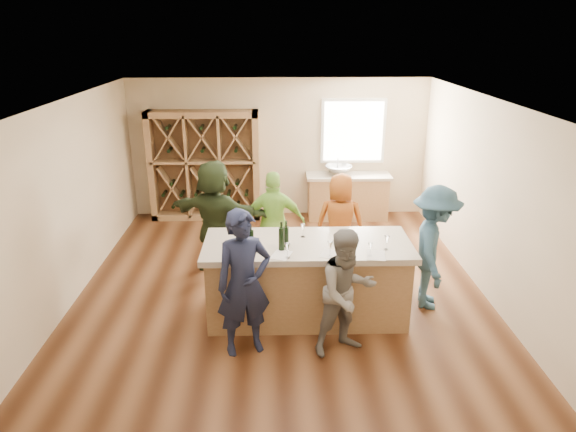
{
  "coord_description": "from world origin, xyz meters",
  "views": [
    {
      "loc": [
        -0.08,
        -6.77,
        3.74
      ],
      "look_at": [
        0.1,
        0.2,
        1.15
      ],
      "focal_mm": 32.0,
      "sensor_mm": 36.0,
      "label": 1
    }
  ],
  "objects_px": {
    "wine_bottle_d": "(282,239)",
    "person_far_left": "(215,216)",
    "wine_bottle_b": "(251,242)",
    "person_far_mid": "(274,223)",
    "sink": "(339,170)",
    "tasting_counter_base": "(307,282)",
    "wine_bottle_a": "(240,237)",
    "person_server": "(434,248)",
    "person_far_right": "(340,222)",
    "wine_rack": "(205,166)",
    "person_near_right": "(347,293)",
    "person_near_left": "(244,284)",
    "wine_bottle_e": "(286,237)"
  },
  "relations": [
    {
      "from": "wine_bottle_a",
      "to": "wine_bottle_d",
      "type": "relative_size",
      "value": 0.98
    },
    {
      "from": "wine_bottle_b",
      "to": "person_far_mid",
      "type": "height_order",
      "value": "person_far_mid"
    },
    {
      "from": "person_near_right",
      "to": "wine_bottle_d",
      "type": "bearing_deg",
      "value": 117.99
    },
    {
      "from": "wine_bottle_d",
      "to": "person_server",
      "type": "bearing_deg",
      "value": 12.27
    },
    {
      "from": "wine_bottle_b",
      "to": "person_far_mid",
      "type": "distance_m",
      "value": 1.75
    },
    {
      "from": "sink",
      "to": "person_far_right",
      "type": "relative_size",
      "value": 0.34
    },
    {
      "from": "wine_bottle_d",
      "to": "person_far_mid",
      "type": "bearing_deg",
      "value": 93.26
    },
    {
      "from": "wine_rack",
      "to": "person_near_right",
      "type": "relative_size",
      "value": 1.39
    },
    {
      "from": "tasting_counter_base",
      "to": "person_far_mid",
      "type": "height_order",
      "value": "person_far_mid"
    },
    {
      "from": "sink",
      "to": "tasting_counter_base",
      "type": "xyz_separation_m",
      "value": [
        -0.87,
        -3.82,
        -0.51
      ]
    },
    {
      "from": "person_near_left",
      "to": "tasting_counter_base",
      "type": "bearing_deg",
      "value": 25.87
    },
    {
      "from": "person_far_mid",
      "to": "person_far_left",
      "type": "xyz_separation_m",
      "value": [
        -0.93,
        0.06,
        0.09
      ]
    },
    {
      "from": "wine_bottle_d",
      "to": "person_far_left",
      "type": "bearing_deg",
      "value": 121.38
    },
    {
      "from": "sink",
      "to": "person_far_mid",
      "type": "relative_size",
      "value": 0.33
    },
    {
      "from": "wine_bottle_b",
      "to": "person_far_left",
      "type": "distance_m",
      "value": 1.89
    },
    {
      "from": "tasting_counter_base",
      "to": "wine_bottle_b",
      "type": "height_order",
      "value": "wine_bottle_b"
    },
    {
      "from": "wine_bottle_e",
      "to": "person_far_left",
      "type": "distance_m",
      "value": 1.93
    },
    {
      "from": "person_far_right",
      "to": "sink",
      "type": "bearing_deg",
      "value": -87.95
    },
    {
      "from": "person_near_right",
      "to": "person_far_right",
      "type": "distance_m",
      "value": 2.29
    },
    {
      "from": "person_server",
      "to": "wine_bottle_e",
      "type": "bearing_deg",
      "value": 112.95
    },
    {
      "from": "person_near_left",
      "to": "person_server",
      "type": "relative_size",
      "value": 1.03
    },
    {
      "from": "sink",
      "to": "person_far_mid",
      "type": "distance_m",
      "value": 2.76
    },
    {
      "from": "sink",
      "to": "wine_bottle_e",
      "type": "distance_m",
      "value": 4.1
    },
    {
      "from": "person_server",
      "to": "person_far_mid",
      "type": "bearing_deg",
      "value": 75.38
    },
    {
      "from": "sink",
      "to": "wine_bottle_a",
      "type": "height_order",
      "value": "wine_bottle_a"
    },
    {
      "from": "tasting_counter_base",
      "to": "person_near_right",
      "type": "height_order",
      "value": "person_near_right"
    },
    {
      "from": "person_server",
      "to": "person_far_mid",
      "type": "relative_size",
      "value": 1.06
    },
    {
      "from": "wine_bottle_a",
      "to": "wine_rack",
      "type": "bearing_deg",
      "value": 103.44
    },
    {
      "from": "wine_bottle_a",
      "to": "person_server",
      "type": "bearing_deg",
      "value": 7.97
    },
    {
      "from": "sink",
      "to": "person_near_left",
      "type": "relative_size",
      "value": 0.3
    },
    {
      "from": "person_server",
      "to": "person_far_left",
      "type": "relative_size",
      "value": 0.96
    },
    {
      "from": "sink",
      "to": "person_near_right",
      "type": "height_order",
      "value": "person_near_right"
    },
    {
      "from": "wine_rack",
      "to": "sink",
      "type": "distance_m",
      "value": 2.7
    },
    {
      "from": "person_near_right",
      "to": "person_far_right",
      "type": "xyz_separation_m",
      "value": [
        0.2,
        2.28,
        0.01
      ]
    },
    {
      "from": "person_far_mid",
      "to": "person_near_left",
      "type": "bearing_deg",
      "value": 81.75
    },
    {
      "from": "wine_rack",
      "to": "wine_bottle_a",
      "type": "xyz_separation_m",
      "value": [
        0.96,
        -4.02,
        0.13
      ]
    },
    {
      "from": "person_far_left",
      "to": "sink",
      "type": "bearing_deg",
      "value": -111.97
    },
    {
      "from": "wine_bottle_b",
      "to": "wine_bottle_e",
      "type": "height_order",
      "value": "wine_bottle_b"
    },
    {
      "from": "wine_rack",
      "to": "wine_bottle_b",
      "type": "distance_m",
      "value": 4.32
    },
    {
      "from": "tasting_counter_base",
      "to": "person_near_left",
      "type": "distance_m",
      "value": 1.19
    },
    {
      "from": "tasting_counter_base",
      "to": "person_server",
      "type": "height_order",
      "value": "person_server"
    },
    {
      "from": "person_near_left",
      "to": "person_far_mid",
      "type": "relative_size",
      "value": 1.1
    },
    {
      "from": "sink",
      "to": "person_server",
      "type": "height_order",
      "value": "person_server"
    },
    {
      "from": "person_server",
      "to": "person_far_right",
      "type": "bearing_deg",
      "value": 56.43
    },
    {
      "from": "wine_rack",
      "to": "tasting_counter_base",
      "type": "relative_size",
      "value": 0.85
    },
    {
      "from": "person_server",
      "to": "person_far_left",
      "type": "bearing_deg",
      "value": 81.91
    },
    {
      "from": "tasting_counter_base",
      "to": "person_near_left",
      "type": "xyz_separation_m",
      "value": [
        -0.79,
        -0.79,
        0.41
      ]
    },
    {
      "from": "tasting_counter_base",
      "to": "person_far_mid",
      "type": "bearing_deg",
      "value": 107.33
    },
    {
      "from": "wine_rack",
      "to": "person_far_left",
      "type": "xyz_separation_m",
      "value": [
        0.47,
        -2.43,
        -0.18
      ]
    },
    {
      "from": "person_near_right",
      "to": "wine_bottle_b",
      "type": "bearing_deg",
      "value": 131.11
    }
  ]
}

